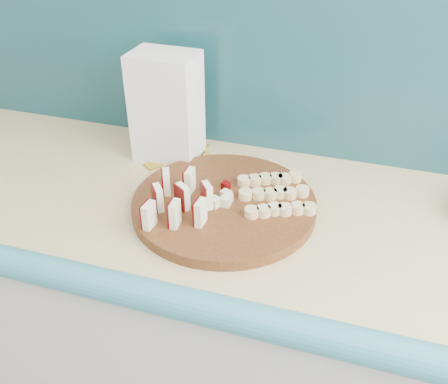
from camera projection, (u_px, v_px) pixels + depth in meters
kitchen_counter at (203, 336)px, 1.36m from camera, size 2.20×0.63×0.91m
backsplash at (236, 49)px, 1.19m from camera, size 2.20×0.02×0.50m
cutting_board at (224, 204)px, 1.07m from camera, size 0.52×0.52×0.02m
apple_wedges at (178, 199)px, 1.02m from camera, size 0.14×0.18×0.05m
apple_chunks at (213, 197)px, 1.06m from camera, size 0.06×0.06×0.02m
banana_slices at (274, 194)px, 1.07m from camera, size 0.18×0.18×0.02m
flour_bag at (167, 107)px, 1.20m from camera, size 0.16×0.11×0.27m
canister at (148, 113)px, 1.32m from camera, size 0.08×0.08×0.13m
banana_peel at (191, 161)px, 1.24m from camera, size 0.20×0.17×0.01m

